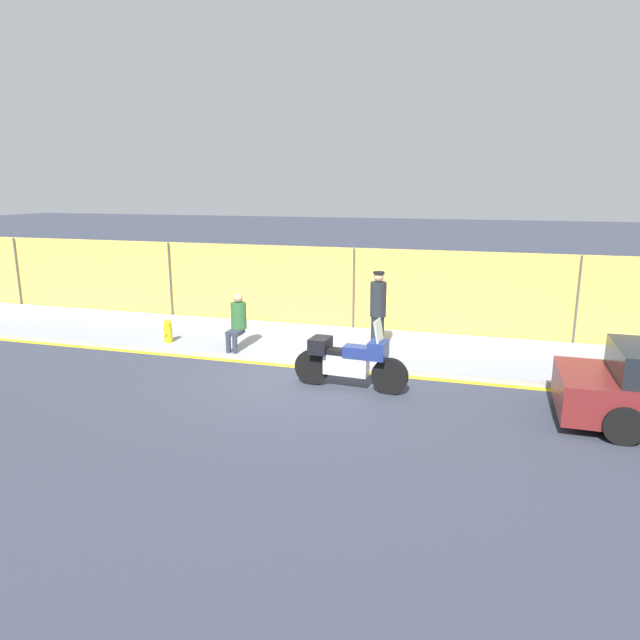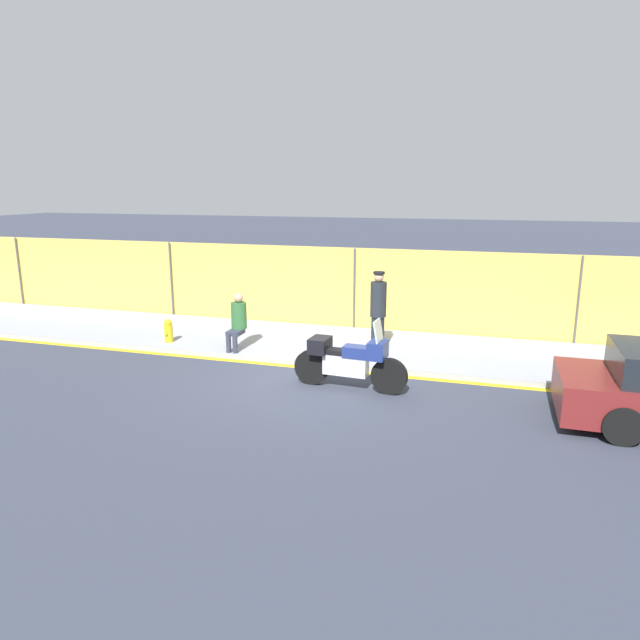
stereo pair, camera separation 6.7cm
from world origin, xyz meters
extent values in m
plane|color=#333847|center=(0.00, 0.00, 0.00)|extent=(120.00, 120.00, 0.00)
cube|color=#8E93A3|center=(0.00, 2.49, 0.06)|extent=(41.60, 3.31, 0.13)
cube|color=gold|center=(0.00, 0.75, 0.00)|extent=(41.60, 0.18, 0.01)
cube|color=gold|center=(0.00, 4.24, 1.15)|extent=(39.52, 0.08, 2.29)
cylinder|color=#4C4C51|center=(-11.20, 4.14, 1.15)|extent=(0.05, 0.05, 2.29)
cylinder|color=#4C4C51|center=(-5.60, 4.14, 1.15)|extent=(0.05, 0.05, 2.29)
cylinder|color=#4C4C51|center=(0.00, 4.14, 1.15)|extent=(0.05, 0.05, 2.29)
cylinder|color=#4C4C51|center=(5.60, 4.14, 1.15)|extent=(0.05, 0.05, 2.29)
cylinder|color=black|center=(1.77, -0.34, 0.35)|extent=(0.72, 0.19, 0.71)
cylinder|color=black|center=(0.17, -0.22, 0.35)|extent=(0.72, 0.19, 0.71)
cube|color=silver|center=(0.89, -0.27, 0.48)|extent=(0.90, 0.35, 0.40)
cube|color=navy|center=(1.11, -0.29, 0.78)|extent=(0.54, 0.35, 0.22)
cube|color=black|center=(0.79, -0.27, 0.74)|extent=(0.62, 0.32, 0.10)
cube|color=navy|center=(1.53, -0.32, 0.86)|extent=(0.36, 0.50, 0.34)
cube|color=silver|center=(1.53, -0.32, 1.24)|extent=(0.14, 0.43, 0.42)
cube|color=black|center=(0.34, -0.23, 0.84)|extent=(0.40, 0.53, 0.30)
cylinder|color=#1E2328|center=(1.05, 2.14, 0.53)|extent=(0.31, 0.31, 0.81)
cylinder|color=#1E2328|center=(1.05, 2.14, 1.35)|extent=(0.37, 0.37, 0.81)
sphere|color=tan|center=(1.05, 2.14, 1.87)|extent=(0.23, 0.23, 0.23)
cylinder|color=black|center=(1.05, 2.14, 1.97)|extent=(0.27, 0.27, 0.05)
cylinder|color=#2D3342|center=(-2.23, 0.94, 0.35)|extent=(0.12, 0.12, 0.44)
cylinder|color=#2D3342|center=(-2.06, 0.94, 0.35)|extent=(0.12, 0.12, 0.44)
cube|color=#2D3342|center=(-2.14, 1.16, 0.57)|extent=(0.31, 0.44, 0.10)
cylinder|color=#2D6033|center=(-2.14, 1.38, 0.93)|extent=(0.37, 0.37, 0.62)
sphere|color=tan|center=(-2.14, 1.38, 1.35)|extent=(0.23, 0.23, 0.23)
cylinder|color=black|center=(5.62, 0.23, 0.31)|extent=(0.62, 0.23, 0.62)
cylinder|color=black|center=(5.61, -1.48, 0.31)|extent=(0.62, 0.23, 0.62)
cylinder|color=gold|center=(-4.05, 1.35, 0.35)|extent=(0.21, 0.21, 0.43)
sphere|color=gold|center=(-4.05, 1.35, 0.62)|extent=(0.19, 0.19, 0.19)
cylinder|color=gold|center=(-4.05, 1.24, 0.37)|extent=(0.07, 0.08, 0.07)
camera|label=1|loc=(3.41, -10.68, 3.92)|focal=32.00mm
camera|label=2|loc=(3.48, -10.67, 3.92)|focal=32.00mm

